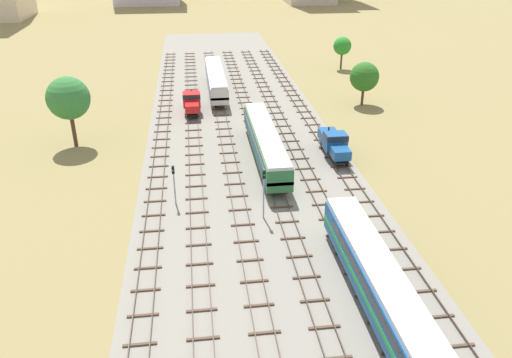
# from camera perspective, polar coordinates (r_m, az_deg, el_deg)

# --- Properties ---
(ground_plane) EXTENTS (480.00, 480.00, 0.00)m
(ground_plane) POSITION_cam_1_polar(r_m,az_deg,el_deg) (63.76, -0.97, 2.13)
(ground_plane) COLOR olive
(ballast_bed) EXTENTS (26.23, 176.00, 0.01)m
(ballast_bed) POSITION_cam_1_polar(r_m,az_deg,el_deg) (63.76, -0.97, 2.13)
(ballast_bed) COLOR gray
(ballast_bed) RESTS_ON ground
(track_far_left) EXTENTS (2.40, 126.00, 0.29)m
(track_far_left) POSITION_cam_1_polar(r_m,az_deg,el_deg) (64.48, -10.94, 2.05)
(track_far_left) COLOR #47382D
(track_far_left) RESTS_ON ground
(track_left) EXTENTS (2.40, 126.00, 0.29)m
(track_left) POSITION_cam_1_polar(r_m,az_deg,el_deg) (64.30, -6.99, 2.28)
(track_left) COLOR #47382D
(track_left) RESTS_ON ground
(track_centre_left) EXTENTS (2.40, 126.00, 0.29)m
(track_centre_left) POSITION_cam_1_polar(r_m,az_deg,el_deg) (64.43, -3.03, 2.50)
(track_centre_left) COLOR #47382D
(track_centre_left) RESTS_ON ground
(track_centre) EXTENTS (2.40, 126.00, 0.29)m
(track_centre) POSITION_cam_1_polar(r_m,az_deg,el_deg) (64.87, 0.89, 2.71)
(track_centre) COLOR #47382D
(track_centre) RESTS_ON ground
(track_centre_right) EXTENTS (2.40, 126.00, 0.29)m
(track_centre_right) POSITION_cam_1_polar(r_m,az_deg,el_deg) (65.61, 4.74, 2.90)
(track_centre_right) COLOR #47382D
(track_centre_right) RESTS_ON ground
(track_right) EXTENTS (2.40, 126.00, 0.29)m
(track_right) POSITION_cam_1_polar(r_m,az_deg,el_deg) (66.63, 8.49, 3.07)
(track_right) COLOR #47382D
(track_right) RESTS_ON ground
(diesel_railcar_centre_right_nearest) EXTENTS (2.96, 20.50, 3.80)m
(diesel_railcar_centre_right_nearest) POSITION_cam_1_polar(r_m,az_deg,el_deg) (39.92, 13.51, -10.76)
(diesel_railcar_centre_right_nearest) COLOR #194C8C
(diesel_railcar_centre_right_nearest) RESTS_ON ground
(passenger_coach_centre_near) EXTENTS (2.96, 22.00, 3.80)m
(passenger_coach_centre_near) POSITION_cam_1_polar(r_m,az_deg,el_deg) (62.70, 1.07, 4.29)
(passenger_coach_centre_near) COLOR #286638
(passenger_coach_centre_near) RESTS_ON ground
(shunter_loco_right_mid) EXTENTS (2.74, 8.46, 3.10)m
(shunter_loco_right_mid) POSITION_cam_1_polar(r_m,az_deg,el_deg) (64.79, 8.89, 4.15)
(shunter_loco_right_mid) COLOR #194C8C
(shunter_loco_right_mid) RESTS_ON ground
(shunter_loco_left_midfar) EXTENTS (2.74, 8.46, 3.10)m
(shunter_loco_left_midfar) POSITION_cam_1_polar(r_m,az_deg,el_deg) (81.10, -7.31, 8.84)
(shunter_loco_left_midfar) COLOR red
(shunter_loco_left_midfar) RESTS_ON ground
(passenger_coach_centre_left_far) EXTENTS (2.96, 22.00, 3.80)m
(passenger_coach_centre_left_far) POSITION_cam_1_polar(r_m,az_deg,el_deg) (91.19, -4.58, 11.34)
(passenger_coach_centre_left_far) COLOR beige
(passenger_coach_centre_left_far) RESTS_ON ground
(signal_post_nearest) EXTENTS (0.28, 0.47, 5.48)m
(signal_post_nearest) POSITION_cam_1_polar(r_m,az_deg,el_deg) (49.42, 0.88, -1.00)
(signal_post_nearest) COLOR gray
(signal_post_nearest) RESTS_ON ground
(signal_post_near) EXTENTS (0.28, 0.47, 4.55)m
(signal_post_near) POSITION_cam_1_polar(r_m,az_deg,el_deg) (53.02, -9.32, -0.02)
(signal_post_near) COLOR gray
(signal_post_near) RESTS_ON ground
(lineside_tree_0) EXTENTS (5.60, 5.60, 9.49)m
(lineside_tree_0) POSITION_cam_1_polar(r_m,az_deg,el_deg) (70.25, -20.56, 8.57)
(lineside_tree_0) COLOR #4C331E
(lineside_tree_0) RESTS_ON ground
(lineside_tree_1) EXTENTS (3.69, 3.69, 6.66)m
(lineside_tree_1) POSITION_cam_1_polar(r_m,az_deg,el_deg) (108.47, 9.78, 14.67)
(lineside_tree_1) COLOR #4C331E
(lineside_tree_1) RESTS_ON ground
(lineside_tree_2) EXTENTS (4.75, 4.75, 7.14)m
(lineside_tree_2) POSITION_cam_1_polar(r_m,az_deg,el_deg) (85.40, 12.21, 11.28)
(lineside_tree_2) COLOR #4C331E
(lineside_tree_2) RESTS_ON ground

